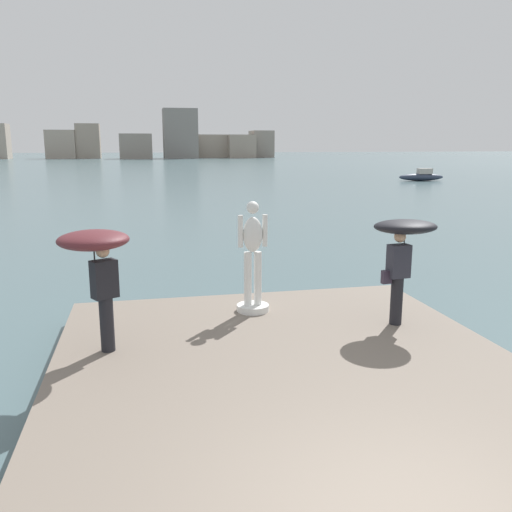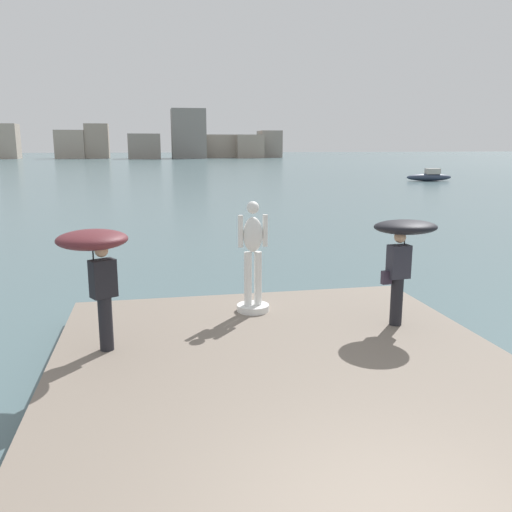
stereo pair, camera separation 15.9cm
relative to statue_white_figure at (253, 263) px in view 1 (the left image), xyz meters
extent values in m
plane|color=#4C666B|center=(0.02, 33.67, -1.36)|extent=(400.00, 400.00, 0.00)
cube|color=slate|center=(0.02, -4.03, -1.16)|extent=(7.09, 10.59, 0.40)
cylinder|color=white|center=(0.00, 0.00, -0.90)|extent=(0.64, 0.64, 0.13)
cylinder|color=white|center=(-0.10, 0.00, -0.31)|extent=(0.15, 0.15, 1.06)
cylinder|color=white|center=(0.10, 0.00, -0.31)|extent=(0.15, 0.15, 1.06)
ellipsoid|color=white|center=(0.00, 0.00, 0.57)|extent=(0.38, 0.26, 0.68)
sphere|color=white|center=(0.00, 0.00, 1.09)|extent=(0.24, 0.24, 0.24)
cylinder|color=white|center=(-0.24, 0.00, 0.64)|extent=(0.10, 0.10, 0.62)
cylinder|color=white|center=(0.24, 0.00, 0.64)|extent=(0.10, 0.10, 0.62)
cylinder|color=black|center=(-2.68, -1.55, -0.52)|extent=(0.22, 0.22, 0.88)
cube|color=black|center=(-2.68, -1.55, 0.22)|extent=(0.45, 0.40, 0.60)
sphere|color=tan|center=(-2.68, -1.55, 0.66)|extent=(0.21, 0.21, 0.21)
cylinder|color=#262626|center=(-2.81, -1.58, 0.52)|extent=(0.02, 0.02, 0.50)
ellipsoid|color=#5B2328|center=(-2.81, -1.58, 0.84)|extent=(1.47, 1.47, 0.29)
cylinder|color=black|center=(2.40, -1.31, -0.52)|extent=(0.22, 0.22, 0.88)
cube|color=#2D2D38|center=(2.40, -1.31, 0.22)|extent=(0.40, 0.28, 0.60)
sphere|color=tan|center=(2.40, -1.31, 0.66)|extent=(0.21, 0.21, 0.21)
cylinder|color=#262626|center=(2.52, -1.26, 0.52)|extent=(0.02, 0.02, 0.50)
ellipsoid|color=black|center=(2.52, -1.26, 0.83)|extent=(1.21, 1.22, 0.31)
cube|color=#332838|center=(2.18, -1.32, -0.06)|extent=(0.19, 0.12, 0.24)
ellipsoid|color=#2D384C|center=(25.61, 39.78, -1.00)|extent=(4.68, 1.64, 0.74)
cube|color=#B2ADA3|center=(25.96, 39.74, -0.40)|extent=(1.47, 0.99, 0.56)
cube|color=#A89989|center=(-21.47, 136.09, 2.20)|extent=(7.26, 5.43, 7.13)
cube|color=gray|center=(-14.85, 136.18, 3.01)|extent=(5.91, 4.59, 8.74)
cube|color=gray|center=(-2.92, 130.97, 1.72)|extent=(7.92, 7.64, 6.17)
cube|color=gray|center=(8.41, 132.95, 4.89)|extent=(8.66, 7.28, 12.51)
cube|color=gray|center=(17.75, 137.06, 1.68)|extent=(9.68, 7.80, 6.10)
cube|color=gray|center=(24.49, 134.19, 1.67)|extent=(7.10, 7.73, 6.06)
cube|color=gray|center=(31.07, 137.95, 2.25)|extent=(5.72, 7.58, 7.22)
camera|label=1|loc=(-2.06, -9.93, 2.27)|focal=37.54mm
camera|label=2|loc=(-1.90, -9.96, 2.27)|focal=37.54mm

